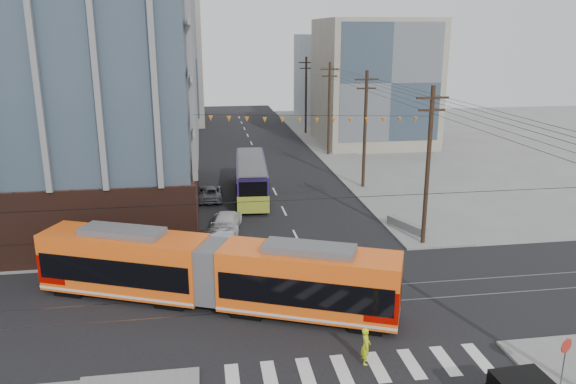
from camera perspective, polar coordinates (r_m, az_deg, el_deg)
name	(u,v)px	position (r m, az deg, el deg)	size (l,w,h in m)	color
ground	(343,334)	(28.61, 5.60, -14.16)	(160.00, 160.00, 0.00)	slate
bg_bldg_nw_near	(117,75)	(76.84, -16.98, 11.28)	(18.00, 16.00, 18.00)	#8C99A5
bg_bldg_ne_near	(374,82)	(75.61, 8.69, 10.95)	(14.00, 14.00, 16.00)	gray
bg_bldg_nw_far	(152,60)	(96.32, -13.61, 12.92)	(16.00, 18.00, 20.00)	gray
bg_bldg_ne_far	(349,78)	(95.40, 6.23, 11.43)	(16.00, 16.00, 14.00)	#8C99A5
utility_pole_far	(306,96)	(81.78, 1.83, 9.73)	(0.30, 0.30, 11.00)	black
streetcar	(213,273)	(30.61, -7.61, -8.12)	(19.78, 2.78, 3.81)	#FD5F15
city_bus	(251,178)	(50.53, -3.74, 1.45)	(2.61, 12.05, 3.41)	#27194F
parked_car_silver	(216,241)	(38.14, -7.36, -4.96)	(1.69, 4.84, 1.59)	#9297A4
parked_car_white	(227,220)	(42.36, -6.24, -2.89)	(2.01, 4.93, 1.43)	silver
parked_car_grey	(210,193)	(50.03, -7.94, -0.08)	(2.14, 4.65, 1.29)	#4A4B50
pedestrian	(366,346)	(26.10, 7.90, -15.22)	(0.64, 0.42, 1.74)	#D0E819
stop_sign	(563,366)	(26.65, 26.18, -15.57)	(0.67, 0.67, 2.21)	red
jersey_barrier	(406,227)	(42.75, 11.93, -3.45)	(0.85, 3.80, 0.76)	gray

